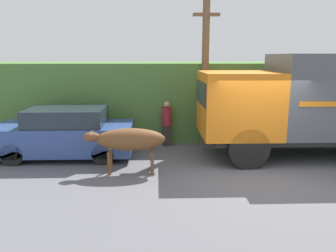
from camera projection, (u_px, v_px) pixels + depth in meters
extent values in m
plane|color=slate|center=(263.00, 174.00, 8.85)|extent=(60.00, 60.00, 0.00)
cube|color=#4C7A38|center=(222.00, 96.00, 14.33)|extent=(32.00, 5.24, 2.88)
cube|color=#2D2D2D|center=(319.00, 136.00, 10.25)|extent=(6.86, 1.82, 0.18)
cube|color=orange|center=(238.00, 104.00, 9.94)|extent=(2.24, 2.27, 1.91)
cube|color=#232D38|center=(201.00, 92.00, 9.84)|extent=(0.04, 1.93, 0.67)
cylinder|color=black|center=(247.00, 147.00, 9.32)|extent=(1.17, 0.50, 1.17)
ellipsoid|color=brown|center=(131.00, 139.00, 8.80)|extent=(1.86, 0.61, 0.61)
ellipsoid|color=brown|center=(91.00, 137.00, 8.75)|extent=(0.45, 0.26, 0.26)
cone|color=#B7AD93|center=(90.00, 133.00, 8.62)|extent=(0.06, 0.06, 0.11)
cone|color=#B7AD93|center=(92.00, 131.00, 8.83)|extent=(0.06, 0.06, 0.11)
cylinder|color=brown|center=(109.00, 164.00, 8.75)|extent=(0.09, 0.09, 0.63)
cylinder|color=brown|center=(111.00, 160.00, 9.08)|extent=(0.09, 0.09, 0.63)
cylinder|color=brown|center=(152.00, 163.00, 8.79)|extent=(0.09, 0.09, 0.63)
cylinder|color=brown|center=(152.00, 159.00, 9.12)|extent=(0.09, 0.09, 0.63)
cube|color=#334C8C|center=(65.00, 138.00, 10.31)|extent=(4.24, 1.86, 0.86)
cube|color=#232D38|center=(67.00, 116.00, 10.17)|extent=(2.33, 1.71, 0.52)
cylinder|color=black|center=(13.00, 154.00, 9.57)|extent=(0.66, 0.30, 0.66)
cylinder|color=black|center=(103.00, 153.00, 9.65)|extent=(0.66, 0.30, 0.66)
cube|color=#38332D|center=(167.00, 136.00, 11.64)|extent=(0.33, 0.28, 0.74)
cylinder|color=maroon|center=(167.00, 117.00, 11.49)|extent=(0.44, 0.44, 0.64)
sphere|color=tan|center=(167.00, 105.00, 11.41)|extent=(0.21, 0.21, 0.21)
cylinder|color=brown|center=(205.00, 73.00, 11.34)|extent=(0.25, 0.25, 5.11)
cube|color=brown|center=(206.00, 15.00, 10.93)|extent=(0.90, 0.20, 0.10)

